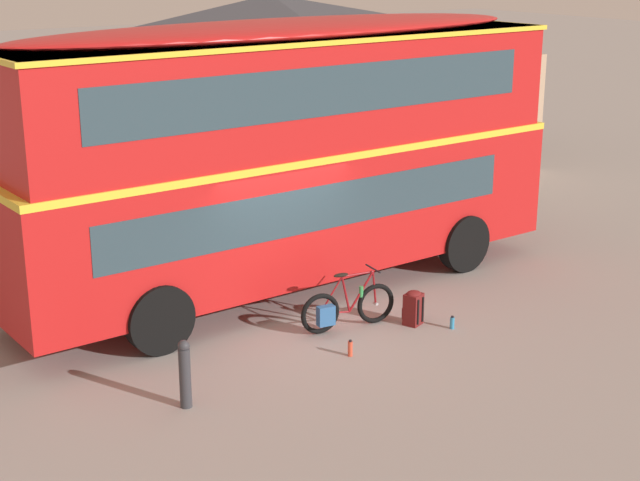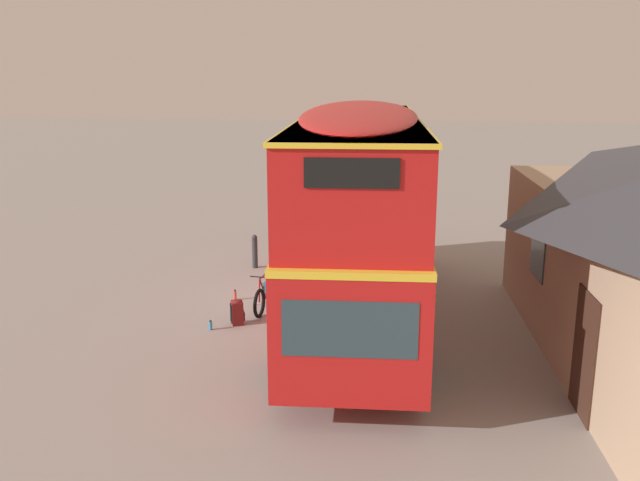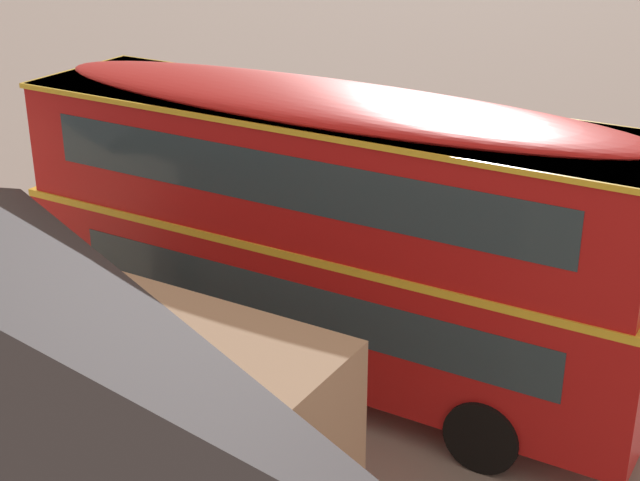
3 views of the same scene
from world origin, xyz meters
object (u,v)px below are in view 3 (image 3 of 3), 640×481
at_px(kerb_bollard, 604,325).
at_px(double_decker_bus, 326,224).
at_px(backpack_on_ground, 367,286).
at_px(water_bottle_red_squeeze, 452,306).
at_px(water_bottle_blue_sports, 362,281).
at_px(touring_bicycle, 404,305).

bearing_deg(kerb_bollard, double_decker_bus, 40.92).
distance_m(backpack_on_ground, water_bottle_red_squeeze, 1.67).
bearing_deg(water_bottle_red_squeeze, kerb_bollard, -177.71).
height_order(water_bottle_red_squeeze, water_bottle_blue_sports, water_bottle_red_squeeze).
bearing_deg(water_bottle_blue_sports, water_bottle_red_squeeze, 178.59).
relative_size(touring_bicycle, backpack_on_ground, 2.92).
relative_size(water_bottle_blue_sports, kerb_bollard, 0.22).
height_order(backpack_on_ground, water_bottle_blue_sports, backpack_on_ground).
xyz_separation_m(double_decker_bus, kerb_bollard, (-3.67, -3.18, -2.15)).
distance_m(touring_bicycle, kerb_bollard, 3.53).
bearing_deg(double_decker_bus, touring_bicycle, -97.78).
bearing_deg(water_bottle_red_squeeze, water_bottle_blue_sports, -1.41).
bearing_deg(water_bottle_red_squeeze, backpack_on_ground, 15.86).
height_order(double_decker_bus, water_bottle_blue_sports, double_decker_bus).
distance_m(touring_bicycle, water_bottle_blue_sports, 1.75).
relative_size(double_decker_bus, kerb_bollard, 10.88).
height_order(touring_bicycle, water_bottle_blue_sports, touring_bicycle).
bearing_deg(water_bottle_blue_sports, touring_bicycle, 146.54).
bearing_deg(touring_bicycle, backpack_on_ground, -23.50).
height_order(touring_bicycle, backpack_on_ground, touring_bicycle).
bearing_deg(kerb_bollard, backpack_on_ground, 7.33).
xyz_separation_m(touring_bicycle, kerb_bollard, (-3.37, -1.02, 0.13)).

